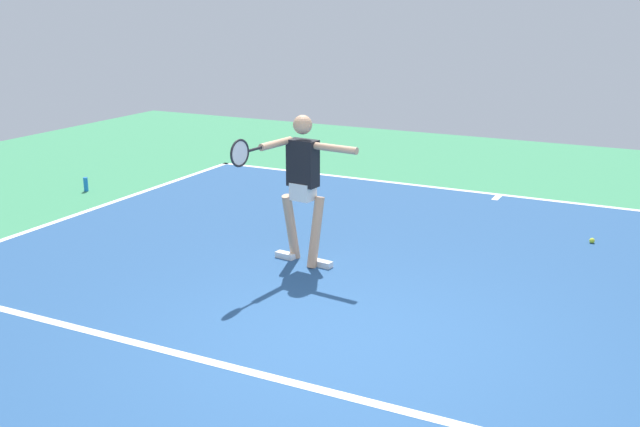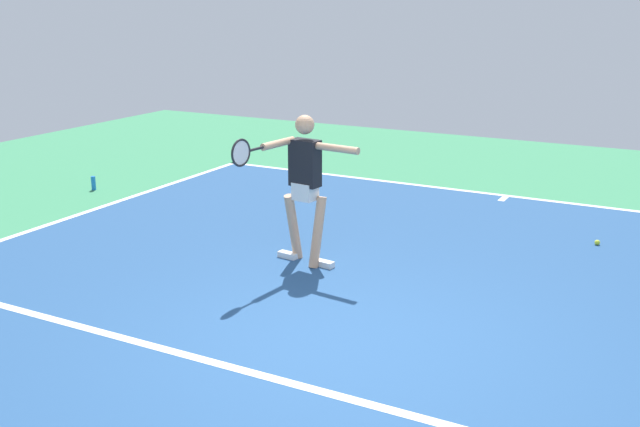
% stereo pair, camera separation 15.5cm
% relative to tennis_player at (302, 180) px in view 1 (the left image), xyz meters
% --- Properties ---
extents(ground_plane, '(21.31, 21.31, 0.00)m').
position_rel_tennis_player_xyz_m(ground_plane, '(-1.30, 1.71, -0.99)').
color(ground_plane, '#388456').
extents(court_surface, '(10.28, 11.77, 0.00)m').
position_rel_tennis_player_xyz_m(court_surface, '(-1.30, 1.71, -0.98)').
color(court_surface, navy).
rests_on(court_surface, ground_plane).
extents(court_line_baseline_near, '(10.28, 0.10, 0.01)m').
position_rel_tennis_player_xyz_m(court_line_baseline_near, '(-1.30, -4.13, -0.98)').
color(court_line_baseline_near, white).
rests_on(court_line_baseline_near, ground_plane).
extents(court_line_service, '(7.71, 0.10, 0.01)m').
position_rel_tennis_player_xyz_m(court_line_service, '(-1.30, 2.48, -0.98)').
color(court_line_service, white).
rests_on(court_line_service, ground_plane).
extents(court_line_centre_mark, '(0.10, 0.30, 0.01)m').
position_rel_tennis_player_xyz_m(court_line_centre_mark, '(-1.30, -3.93, -0.98)').
color(court_line_centre_mark, white).
rests_on(court_line_centre_mark, ground_plane).
extents(tennis_player, '(1.08, 1.17, 1.72)m').
position_rel_tennis_player_xyz_m(tennis_player, '(0.00, 0.00, 0.00)').
color(tennis_player, tan).
rests_on(tennis_player, ground_plane).
extents(tennis_ball_near_player, '(0.07, 0.07, 0.07)m').
position_rel_tennis_player_xyz_m(tennis_ball_near_player, '(-2.90, -2.27, -0.95)').
color(tennis_ball_near_player, '#CCE033').
rests_on(tennis_ball_near_player, ground_plane).
extents(water_bottle, '(0.07, 0.07, 0.22)m').
position_rel_tennis_player_xyz_m(water_bottle, '(4.63, -1.42, -0.88)').
color(water_bottle, blue).
rests_on(water_bottle, ground_plane).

